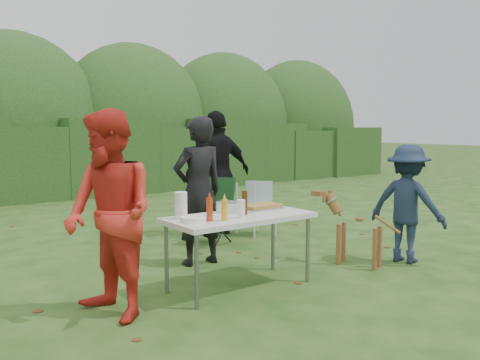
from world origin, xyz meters
TOP-DOWN VIEW (x-y plane):
  - ground at (0.00, 0.00)m, footprint 80.00×80.00m
  - hedge_row at (0.00, 8.00)m, footprint 22.00×1.40m
  - shrub_backdrop at (0.00, 9.60)m, footprint 20.00×2.60m
  - folding_table at (-0.05, 0.07)m, footprint 1.50×0.70m
  - person_cook at (0.09, 1.06)m, footprint 0.66×0.45m
  - person_red_jacket at (-1.41, 0.04)m, footprint 0.81×0.97m
  - person_black_puffy at (1.23, 2.34)m, footprint 1.11×0.49m
  - child at (2.16, -0.34)m, footprint 0.74×1.02m
  - dog at (1.54, -0.13)m, footprint 0.62×0.95m
  - camping_chair at (0.81, 1.87)m, footprint 0.78×0.78m
  - lawn_chair at (1.66, 1.96)m, footprint 0.67×0.67m
  - food_tray at (0.35, 0.22)m, footprint 0.45×0.30m
  - focaccia_bread at (0.35, 0.22)m, footprint 0.40×0.26m
  - mustard_bottle at (-0.34, -0.09)m, footprint 0.06×0.06m
  - ketchup_bottle at (-0.46, -0.02)m, footprint 0.06×0.06m
  - beer_bottle at (0.02, 0.06)m, footprint 0.06×0.06m
  - paper_towel_roll at (-0.62, 0.24)m, footprint 0.12×0.12m
  - cup_stack at (-0.13, -0.07)m, footprint 0.08×0.08m
  - pasta_bowl at (-0.01, 0.30)m, footprint 0.26×0.26m
  - plate_stack at (-0.61, 0.04)m, footprint 0.24×0.24m

SIDE VIEW (x-z plane):
  - ground at x=0.00m, z-range 0.00..0.00m
  - lawn_chair at x=1.66m, z-range 0.00..0.80m
  - dog at x=1.54m, z-range 0.00..0.84m
  - camping_chair at x=0.81m, z-range 0.00..0.92m
  - folding_table at x=-0.05m, z-range 0.32..1.06m
  - child at x=2.16m, z-range 0.00..1.41m
  - food_tray at x=0.35m, z-range 0.74..0.76m
  - plate_stack at x=-0.61m, z-range 0.74..0.79m
  - focaccia_bread at x=0.35m, z-range 0.76..0.80m
  - pasta_bowl at x=-0.01m, z-range 0.74..0.84m
  - cup_stack at x=-0.13m, z-range 0.74..0.92m
  - mustard_bottle at x=-0.34m, z-range 0.74..0.94m
  - hedge_row at x=0.00m, z-range 0.00..1.70m
  - ketchup_bottle at x=-0.46m, z-range 0.74..0.96m
  - beer_bottle at x=0.02m, z-range 0.74..0.98m
  - paper_towel_roll at x=-0.62m, z-range 0.74..1.00m
  - person_cook at x=0.09m, z-range 0.00..1.75m
  - person_red_jacket at x=-1.41m, z-range 0.00..1.78m
  - person_black_puffy at x=1.23m, z-range 0.00..1.86m
  - shrub_backdrop at x=0.00m, z-range 0.00..3.20m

